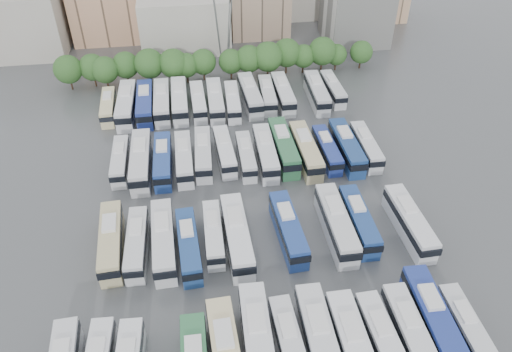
{
  "coord_description": "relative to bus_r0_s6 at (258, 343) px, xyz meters",
  "views": [
    {
      "loc": [
        -6.27,
        -53.02,
        48.38
      ],
      "look_at": [
        2.27,
        4.41,
        3.0
      ],
      "focal_mm": 35.0,
      "sensor_mm": 36.0,
      "label": 1
    }
  ],
  "objects": [
    {
      "name": "ground",
      "position": [
        1.57,
        22.78,
        -2.11
      ],
      "size": [
        220.0,
        220.0,
        0.0
      ],
      "primitive_type": "plane",
      "color": "#424447",
      "rests_on": "ground"
    },
    {
      "name": "tree_line",
      "position": [
        0.66,
        64.86,
        2.17
      ],
      "size": [
        65.74,
        7.69,
        7.83
      ],
      "color": "black",
      "rests_on": "ground"
    },
    {
      "name": "bus_r0_s6",
      "position": [
        0.0,
        0.0,
        0.0
      ],
      "size": [
        3.41,
        13.76,
        4.29
      ],
      "rotation": [
        0.0,
        0.0,
        -0.03
      ],
      "color": "silver",
      "rests_on": "ground"
    },
    {
      "name": "bus_r0_s7",
      "position": [
        3.33,
        -0.59,
        -0.36
      ],
      "size": [
        2.87,
        11.4,
        3.55
      ],
      "rotation": [
        0.0,
        0.0,
        0.04
      ],
      "color": "silver",
      "rests_on": "ground"
    },
    {
      "name": "bus_r0_s8",
      "position": [
        6.48,
        -1.04,
        -0.01
      ],
      "size": [
        3.16,
        13.64,
        4.27
      ],
      "rotation": [
        0.0,
        0.0,
        -0.01
      ],
      "color": "silver",
      "rests_on": "ground"
    },
    {
      "name": "bus_r0_s9",
      "position": [
        9.77,
        -2.46,
        -0.02
      ],
      "size": [
        2.99,
        13.56,
        4.25
      ],
      "rotation": [
        0.0,
        0.0,
        -0.0
      ],
      "color": "white",
      "rests_on": "ground"
    },
    {
      "name": "bus_r0_s10",
      "position": [
        13.18,
        -2.01,
        -0.25
      ],
      "size": [
        3.0,
        12.14,
        3.78
      ],
      "rotation": [
        0.0,
        0.0,
        0.03
      ],
      "color": "silver",
      "rests_on": "ground"
    },
    {
      "name": "bus_r0_s11",
      "position": [
        16.42,
        -1.54,
        -0.2
      ],
      "size": [
        2.82,
        12.38,
        3.88
      ],
      "rotation": [
        0.0,
        0.0,
        -0.01
      ],
      "color": "silver",
      "rests_on": "ground"
    },
    {
      "name": "bus_r0_s12",
      "position": [
        19.56,
        0.04,
        -0.06
      ],
      "size": [
        3.32,
        13.35,
        4.16
      ],
      "rotation": [
        0.0,
        0.0,
        -0.03
      ],
      "color": "navy",
      "rests_on": "ground"
    },
    {
      "name": "bus_r0_s13",
      "position": [
        22.81,
        -1.68,
        -0.39
      ],
      "size": [
        2.49,
        11.15,
        3.49
      ],
      "rotation": [
        0.0,
        0.0,
        -0.01
      ],
      "color": "silver",
      "rests_on": "ground"
    },
    {
      "name": "bus_r1_s1",
      "position": [
        -16.57,
        17.72,
        -0.16
      ],
      "size": [
        3.36,
        12.78,
        3.97
      ],
      "rotation": [
        0.0,
        0.0,
        0.05
      ],
      "color": "tan",
      "rests_on": "ground"
    },
    {
      "name": "bus_r1_s2",
      "position": [
        -13.29,
        17.0,
        -0.34
      ],
      "size": [
        2.81,
        11.53,
        3.6
      ],
      "rotation": [
        0.0,
        0.0,
        -0.03
      ],
      "color": "silver",
      "rests_on": "ground"
    },
    {
      "name": "bus_r1_s3",
      "position": [
        -9.85,
        16.86,
        -0.11
      ],
      "size": [
        3.25,
        13.06,
        4.07
      ],
      "rotation": [
        0.0,
        0.0,
        0.03
      ],
      "color": "silver",
      "rests_on": "ground"
    },
    {
      "name": "bus_r1_s4",
      "position": [
        -6.67,
        15.64,
        -0.31
      ],
      "size": [
        3.11,
        11.79,
        3.67
      ],
      "rotation": [
        0.0,
        0.0,
        0.05
      ],
      "color": "navy",
      "rests_on": "ground"
    },
    {
      "name": "bus_r1_s5",
      "position": [
        -3.33,
        17.42,
        -0.44
      ],
      "size": [
        2.48,
        10.82,
        3.39
      ],
      "rotation": [
        0.0,
        0.0,
        -0.01
      ],
      "color": "silver",
      "rests_on": "ground"
    },
    {
      "name": "bus_r1_s6",
      "position": [
        -0.31,
        16.22,
        -0.04
      ],
      "size": [
        3.21,
        13.5,
        4.22
      ],
      "rotation": [
        0.0,
        0.0,
        0.02
      ],
      "color": "silver",
      "rests_on": "ground"
    },
    {
      "name": "bus_r1_s8",
      "position": [
        6.62,
        16.68,
        -0.19
      ],
      "size": [
        3.31,
        12.53,
        3.9
      ],
      "rotation": [
        0.0,
        0.0,
        0.05
      ],
      "color": "navy",
      "rests_on": "ground"
    },
    {
      "name": "bus_r1_s10",
      "position": [
        13.19,
        16.51,
        -0.04
      ],
      "size": [
        2.98,
        13.44,
        4.21
      ],
      "rotation": [
        0.0,
        0.0,
        -0.0
      ],
      "color": "silver",
      "rests_on": "ground"
    },
    {
      "name": "bus_r1_s11",
      "position": [
        16.46,
        16.89,
        -0.25
      ],
      "size": [
        2.7,
        12.04,
        3.77
      ],
      "rotation": [
        0.0,
        0.0,
        -0.01
      ],
      "color": "navy",
      "rests_on": "ground"
    },
    {
      "name": "bus_r1_s13",
      "position": [
        23.12,
        15.47,
        -0.15
      ],
      "size": [
        3.11,
        12.79,
        3.99
      ],
      "rotation": [
        0.0,
        0.0,
        0.03
      ],
      "color": "silver",
      "rests_on": "ground"
    },
    {
      "name": "bus_r2_s1",
      "position": [
        -16.64,
        35.94,
        -0.43
      ],
      "size": [
        2.42,
        10.92,
        3.42
      ],
      "rotation": [
        0.0,
        0.0,
        -0.0
      ],
      "color": "silver",
      "rests_on": "ground"
    },
    {
      "name": "bus_r2_s2",
      "position": [
        -13.34,
        34.91,
        -0.01
      ],
      "size": [
        3.07,
        13.61,
        4.26
      ],
      "rotation": [
        0.0,
        0.0,
        -0.01
      ],
      "color": "silver",
      "rests_on": "ground"
    },
    {
      "name": "bus_r2_s3",
      "position": [
        -9.94,
        34.73,
        -0.21
      ],
      "size": [
        2.82,
        12.32,
        3.86
      ],
      "rotation": [
        0.0,
        0.0,
        -0.01
      ],
      "color": "navy",
      "rests_on": "ground"
    },
    {
      "name": "bus_r2_s4",
      "position": [
        -6.6,
        34.83,
        -0.26
      ],
      "size": [
        2.68,
        11.99,
        3.76
      ],
      "rotation": [
        0.0,
        0.0,
        0.01
      ],
      "color": "silver",
      "rests_on": "ground"
    },
    {
      "name": "bus_r2_s5",
      "position": [
        -3.48,
        35.75,
        -0.26
      ],
      "size": [
        3.13,
        12.09,
        3.76
      ],
      "rotation": [
        0.0,
        0.0,
        -0.04
      ],
      "color": "silver",
      "rests_on": "ground"
    },
    {
      "name": "bus_r2_s6",
      "position": [
        0.01,
        35.99,
        -0.34
      ],
      "size": [
        3.01,
        11.55,
        3.59
      ],
      "rotation": [
        0.0,
        0.0,
        0.04
      ],
      "color": "silver",
      "rests_on": "ground"
    },
    {
      "name": "bus_r2_s7",
      "position": [
        3.28,
        34.35,
        -0.44
      ],
      "size": [
        2.49,
        10.85,
        3.4
      ],
      "rotation": [
        0.0,
        0.0,
        -0.01
      ],
      "color": "silver",
      "rests_on": "ground"
    },
    {
      "name": "bus_r2_s8",
      "position": [
        6.49,
        34.39,
        -0.15
      ],
      "size": [
        3.01,
        12.78,
        3.99
      ],
      "rotation": [
        0.0,
        0.0,
        -0.02
      ],
      "color": "silver",
      "rests_on": "ground"
    },
    {
      "name": "bus_r2_s9",
      "position": [
        9.61,
        35.44,
        -0.04
      ],
      "size": [
        3.14,
        13.45,
        4.21
      ],
      "rotation": [
        0.0,
        0.0,
        0.02
      ],
      "color": "#2B663E",
      "rests_on": "ground"
    },
    {
      "name": "bus_r2_s10",
      "position": [
        12.98,
        34.0,
        -0.08
      ],
      "size": [
        3.15,
        13.18,
        4.12
      ],
      "rotation": [
        0.0,
        0.0,
        0.02
      ],
      "color": "#C2B485",
      "rests_on": "ground"
    },
    {
      "name": "bus_r2_s11",
      "position": [
        16.58,
        34.13,
        -0.4
      ],
      "size": [
        2.65,
        11.13,
        3.48
      ],
      "rotation": [
        0.0,
        0.0,
        0.02
      ],
      "color": "navy",
      "rests_on": "ground"
    },
    {
      "name": "bus_r2_s12",
      "position": [
        19.81,
        33.96,
        -0.1
      ],
      "size": [
        2.92,
        13.03,
        4.08
      ],
      "rotation": [
        0.0,
        0.0,
        0.01
      ],
      "color": "navy",
      "rests_on": "ground"
    },
    {
      "name": "bus_r2_s13",
      "position": [
        23.14,
        33.99,
        -0.35
      ],
      "size": [
        2.62,
        11.46,
        3.59
      ],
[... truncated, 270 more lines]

